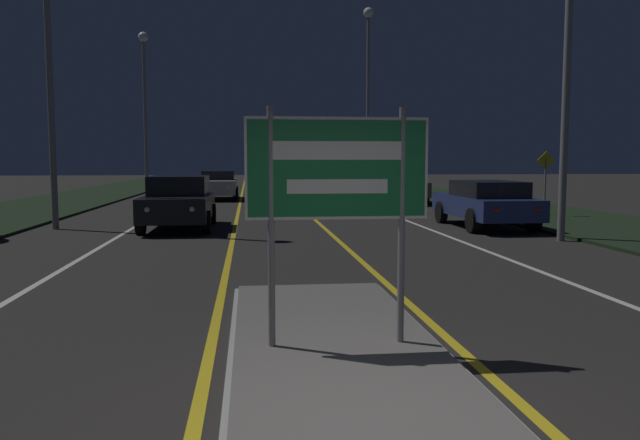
# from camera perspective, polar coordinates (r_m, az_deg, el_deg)

# --- Properties ---
(ground_plane) EXTENTS (160.00, 160.00, 0.00)m
(ground_plane) POSITION_cam_1_polar(r_m,az_deg,el_deg) (4.62, 5.20, -19.44)
(ground_plane) COLOR #282623
(median_island) EXTENTS (2.18, 6.18, 0.10)m
(median_island) POSITION_cam_1_polar(r_m,az_deg,el_deg) (6.44, 1.55, -11.73)
(median_island) COLOR #999993
(median_island) RESTS_ON ground_plane
(verge_left) EXTENTS (5.00, 100.00, 0.08)m
(verge_left) POSITION_cam_1_polar(r_m,az_deg,el_deg) (25.67, -26.14, 0.66)
(verge_left) COLOR black
(verge_left) RESTS_ON ground_plane
(verge_right) EXTENTS (5.00, 100.00, 0.08)m
(verge_right) POSITION_cam_1_polar(r_m,az_deg,el_deg) (26.30, 16.72, 1.09)
(verge_right) COLOR black
(verge_right) RESTS_ON ground_plane
(centre_line_yellow_left) EXTENTS (0.12, 70.00, 0.01)m
(centre_line_yellow_left) POSITION_cam_1_polar(r_m,az_deg,el_deg) (29.17, -7.31, 1.61)
(centre_line_yellow_left) COLOR gold
(centre_line_yellow_left) RESTS_ON ground_plane
(centre_line_yellow_right) EXTENTS (0.12, 70.00, 0.01)m
(centre_line_yellow_right) POSITION_cam_1_polar(r_m,az_deg,el_deg) (29.24, -2.28, 1.66)
(centre_line_yellow_right) COLOR gold
(centre_line_yellow_right) RESTS_ON ground_plane
(lane_line_white_left) EXTENTS (0.12, 70.00, 0.01)m
(lane_line_white_left) POSITION_cam_1_polar(r_m,az_deg,el_deg) (29.36, -13.02, 1.54)
(lane_line_white_left) COLOR silver
(lane_line_white_left) RESTS_ON ground_plane
(lane_line_white_right) EXTENTS (0.12, 70.00, 0.01)m
(lane_line_white_right) POSITION_cam_1_polar(r_m,az_deg,el_deg) (29.60, 3.36, 1.71)
(lane_line_white_right) COLOR silver
(lane_line_white_right) RESTS_ON ground_plane
(edge_line_white_left) EXTENTS (0.10, 70.00, 0.01)m
(edge_line_white_left) POSITION_cam_1_polar(r_m,az_deg,el_deg) (29.85, -18.75, 1.45)
(edge_line_white_left) COLOR silver
(edge_line_white_left) RESTS_ON ground_plane
(edge_line_white_right) EXTENTS (0.10, 70.00, 0.01)m
(edge_line_white_right) POSITION_cam_1_polar(r_m,az_deg,el_deg) (30.26, 8.97, 1.73)
(edge_line_white_right) COLOR silver
(edge_line_white_right) RESTS_ON ground_plane
(highway_sign) EXTENTS (1.82, 0.07, 2.37)m
(highway_sign) POSITION_cam_1_polar(r_m,az_deg,el_deg) (6.15, 1.59, 3.68)
(highway_sign) COLOR gray
(highway_sign) RESTS_ON median_island
(streetlight_left_far) EXTENTS (0.56, 0.56, 9.07)m
(streetlight_left_far) POSITION_cam_1_polar(r_m,az_deg,el_deg) (37.02, -15.75, 11.60)
(streetlight_left_far) COLOR gray
(streetlight_left_far) RESTS_ON ground_plane
(streetlight_right_far) EXTENTS (0.61, 0.61, 11.04)m
(streetlight_right_far) POSITION_cam_1_polar(r_m,az_deg,el_deg) (38.72, 4.41, 13.63)
(streetlight_right_far) COLOR gray
(streetlight_right_far) RESTS_ON ground_plane
(car_receding_0) EXTENTS (1.92, 4.51, 1.36)m
(car_receding_0) POSITION_cam_1_polar(r_m,az_deg,el_deg) (18.67, 14.87, 1.57)
(car_receding_0) COLOR navy
(car_receding_0) RESTS_ON ground_plane
(car_receding_1) EXTENTS (1.90, 4.66, 1.43)m
(car_receding_1) POSITION_cam_1_polar(r_m,az_deg,el_deg) (28.63, 7.20, 3.09)
(car_receding_1) COLOR #4C514C
(car_receding_1) RESTS_ON ground_plane
(car_receding_2) EXTENTS (1.99, 4.67, 1.32)m
(car_receding_2) POSITION_cam_1_polar(r_m,az_deg,el_deg) (41.49, -1.32, 3.77)
(car_receding_2) COLOR #4C514C
(car_receding_2) RESTS_ON ground_plane
(car_receding_3) EXTENTS (2.01, 4.74, 1.33)m
(car_receding_3) POSITION_cam_1_polar(r_m,az_deg,el_deg) (49.67, 1.18, 4.05)
(car_receding_3) COLOR maroon
(car_receding_3) RESTS_ON ground_plane
(car_approaching_0) EXTENTS (1.93, 4.24, 1.50)m
(car_approaching_0) POSITION_cam_1_polar(r_m,az_deg,el_deg) (18.21, -12.77, 1.66)
(car_approaching_0) COLOR black
(car_approaching_0) RESTS_ON ground_plane
(car_approaching_1) EXTENTS (1.90, 4.54, 1.43)m
(car_approaching_1) POSITION_cam_1_polar(r_m,az_deg,el_deg) (31.57, -9.26, 3.24)
(car_approaching_1) COLOR #B7B7BC
(car_approaching_1) RESTS_ON ground_plane
(warning_sign) EXTENTS (0.60, 0.06, 2.16)m
(warning_sign) POSITION_cam_1_polar(r_m,az_deg,el_deg) (22.46, 19.91, 3.73)
(warning_sign) COLOR gray
(warning_sign) RESTS_ON verge_right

